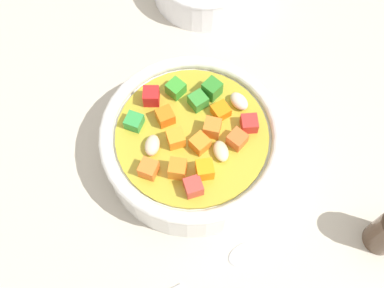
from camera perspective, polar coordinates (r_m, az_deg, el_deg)
ground_plane at (r=54.55cm, az=0.00°, el=-1.75°), size 140.00×140.00×2.00cm
soup_bowl_main at (r=50.68cm, az=0.00°, el=0.17°), size 19.17×19.17×7.13cm
spoon at (r=49.28cm, az=-0.03°, el=-15.97°), size 8.40×22.24×0.90cm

